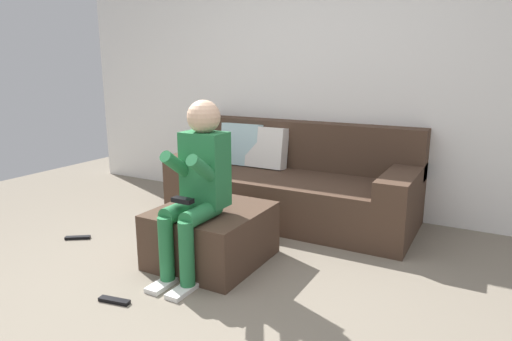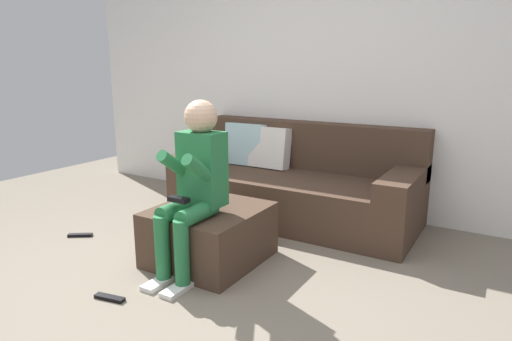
{
  "view_description": "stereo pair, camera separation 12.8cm",
  "coord_description": "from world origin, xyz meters",
  "px_view_note": "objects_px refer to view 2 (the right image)",
  "views": [
    {
      "loc": [
        1.52,
        -1.71,
        1.36
      ],
      "look_at": [
        -0.12,
        1.28,
        0.56
      ],
      "focal_mm": 31.04,
      "sensor_mm": 36.0,
      "label": 1
    },
    {
      "loc": [
        1.63,
        -1.65,
        1.36
      ],
      "look_at": [
        -0.12,
        1.28,
        0.56
      ],
      "focal_mm": 31.04,
      "sensor_mm": 36.0,
      "label": 2
    }
  ],
  "objects_px": {
    "ottoman": "(210,234)",
    "remote_by_storage_bin": "(146,261)",
    "remote_under_side_table": "(80,235)",
    "person_seated": "(195,178)",
    "remote_near_ottoman": "(110,298)",
    "couch_sectional": "(294,184)"
  },
  "relations": [
    {
      "from": "ottoman",
      "to": "remote_by_storage_bin",
      "type": "height_order",
      "value": "ottoman"
    },
    {
      "from": "remote_under_side_table",
      "to": "person_seated",
      "type": "bearing_deg",
      "value": -33.65
    },
    {
      "from": "ottoman",
      "to": "person_seated",
      "type": "xyz_separation_m",
      "value": [
        0.03,
        -0.18,
        0.46
      ]
    },
    {
      "from": "remote_near_ottoman",
      "to": "remote_by_storage_bin",
      "type": "distance_m",
      "value": 0.52
    },
    {
      "from": "person_seated",
      "to": "remote_by_storage_bin",
      "type": "xyz_separation_m",
      "value": [
        -0.39,
        -0.1,
        -0.64
      ]
    },
    {
      "from": "couch_sectional",
      "to": "remote_near_ottoman",
      "type": "xyz_separation_m",
      "value": [
        -0.28,
        -1.93,
        -0.3
      ]
    },
    {
      "from": "couch_sectional",
      "to": "remote_by_storage_bin",
      "type": "height_order",
      "value": "couch_sectional"
    },
    {
      "from": "person_seated",
      "to": "couch_sectional",
      "type": "bearing_deg",
      "value": 87.01
    },
    {
      "from": "remote_by_storage_bin",
      "to": "remote_under_side_table",
      "type": "relative_size",
      "value": 1.0
    },
    {
      "from": "couch_sectional",
      "to": "remote_near_ottoman",
      "type": "distance_m",
      "value": 1.98
    },
    {
      "from": "couch_sectional",
      "to": "remote_under_side_table",
      "type": "xyz_separation_m",
      "value": [
        -1.28,
        -1.36,
        -0.3
      ]
    },
    {
      "from": "ottoman",
      "to": "remote_by_storage_bin",
      "type": "xyz_separation_m",
      "value": [
        -0.36,
        -0.27,
        -0.18
      ]
    },
    {
      "from": "remote_near_ottoman",
      "to": "remote_under_side_table",
      "type": "height_order",
      "value": "same"
    },
    {
      "from": "person_seated",
      "to": "remote_by_storage_bin",
      "type": "height_order",
      "value": "person_seated"
    },
    {
      "from": "couch_sectional",
      "to": "remote_by_storage_bin",
      "type": "bearing_deg",
      "value": -107.51
    },
    {
      "from": "person_seated",
      "to": "remote_under_side_table",
      "type": "height_order",
      "value": "person_seated"
    },
    {
      "from": "person_seated",
      "to": "remote_near_ottoman",
      "type": "relative_size",
      "value": 5.84
    },
    {
      "from": "remote_under_side_table",
      "to": "remote_near_ottoman",
      "type": "bearing_deg",
      "value": -63.84
    },
    {
      "from": "couch_sectional",
      "to": "remote_under_side_table",
      "type": "relative_size",
      "value": 11.17
    },
    {
      "from": "ottoman",
      "to": "remote_near_ottoman",
      "type": "distance_m",
      "value": 0.81
    },
    {
      "from": "remote_by_storage_bin",
      "to": "remote_near_ottoman",
      "type": "bearing_deg",
      "value": -32.98
    },
    {
      "from": "remote_by_storage_bin",
      "to": "person_seated",
      "type": "bearing_deg",
      "value": 50.82
    }
  ]
}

